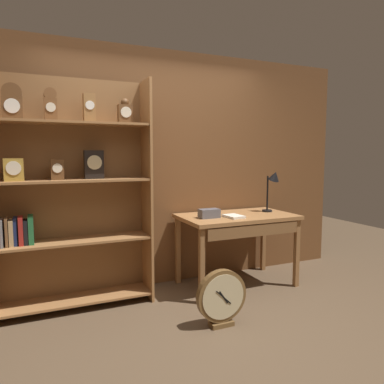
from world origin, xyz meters
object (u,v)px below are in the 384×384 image
at_px(desk_lamp, 273,182).
at_px(round_clock_large, 222,298).
at_px(bookshelf, 69,191).
at_px(toolbox_small, 209,213).
at_px(open_repair_manual, 234,216).
at_px(workbench, 238,223).

relative_size(desk_lamp, round_clock_large, 0.99).
relative_size(bookshelf, round_clock_large, 4.43).
height_order(bookshelf, toolbox_small, bookshelf).
distance_m(toolbox_small, round_clock_large, 1.00).
bearing_deg(round_clock_large, open_repair_manual, 53.07).
relative_size(workbench, toolbox_small, 5.87).
bearing_deg(toolbox_small, open_repair_manual, -19.23).
xyz_separation_m(desk_lamp, open_repair_manual, (-0.61, -0.15, -0.34)).
xyz_separation_m(toolbox_small, open_repair_manual, (0.25, -0.09, -0.03)).
distance_m(bookshelf, toolbox_small, 1.42).
height_order(workbench, open_repair_manual, open_repair_manual).
xyz_separation_m(bookshelf, workbench, (1.75, -0.14, -0.42)).
relative_size(open_repair_manual, round_clock_large, 0.45).
xyz_separation_m(bookshelf, toolbox_small, (1.38, -0.16, -0.28)).
height_order(workbench, round_clock_large, workbench).
distance_m(bookshelf, desk_lamp, 2.24).
distance_m(workbench, desk_lamp, 0.66).
bearing_deg(toolbox_small, bookshelf, 173.53).
relative_size(desk_lamp, open_repair_manual, 2.23).
bearing_deg(round_clock_large, workbench, 51.24).
distance_m(toolbox_small, open_repair_manual, 0.27).
xyz_separation_m(workbench, toolbox_small, (-0.37, -0.02, 0.14)).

